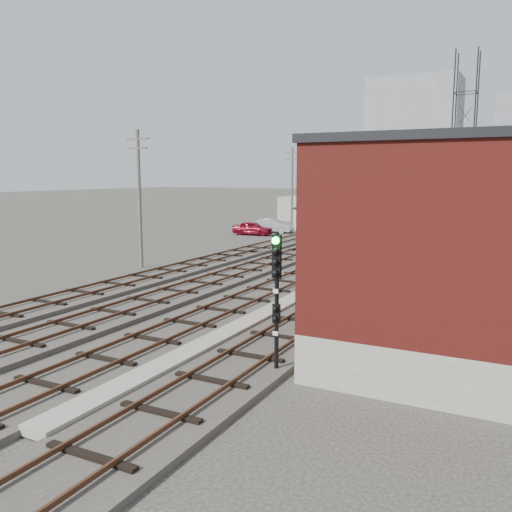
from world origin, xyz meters
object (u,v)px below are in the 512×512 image
Objects in this scene: car_silver at (272,226)px; car_grey at (319,219)px; signal_mast at (276,291)px; site_trailer at (321,219)px; car_red at (253,228)px; switch_stand at (322,243)px.

car_silver reaches higher than car_grey.
signal_mast is 44.56m from site_trailer.
site_trailer reaches higher than car_red.
car_grey is (-3.06, 7.57, -0.65)m from site_trailer.
site_trailer is at bearing -35.21° from car_red.
site_trailer is at bearing -43.90° from car_silver.
site_trailer is 1.41× the size of car_silver.
car_red is at bearing -131.22° from site_trailer.
car_red is 0.92× the size of car_silver.
car_grey is at bearing 109.16° from signal_mast.
signal_mast reaches higher than site_trailer.
switch_stand is at bearing -145.76° from car_grey.
car_silver is at bearing 135.09° from switch_stand.
signal_mast is 3.48× the size of switch_stand.
switch_stand is at bearing 107.40° from signal_mast.
car_silver reaches higher than car_red.
car_silver is 1.06× the size of car_grey.
site_trailer is 8.19m from car_grey.
car_red is 3.31m from car_silver.
switch_stand is 12.40m from car_red.
car_silver is at bearing -140.93° from site_trailer.
signal_mast is at bearing -82.78° from site_trailer.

